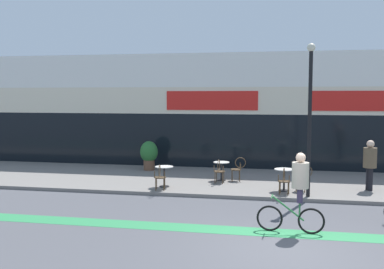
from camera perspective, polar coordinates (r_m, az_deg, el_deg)
ground_plane at (r=10.32m, az=11.87°, el=-14.07°), size 120.00×120.00×0.00m
sidewalk_slab at (r=17.33m, az=11.53°, el=-6.06°), size 40.00×5.50×0.12m
storefront_facade at (r=21.73m, az=11.54°, el=2.92°), size 40.00×4.06×5.23m
bike_lane_stripe at (r=11.41m, az=11.79°, el=-12.18°), size 36.00×0.70×0.01m
bistro_table_0 at (r=15.95m, az=-3.55°, el=-4.82°), size 0.64×0.64×0.73m
bistro_table_1 at (r=17.15m, az=3.75°, el=-4.19°), size 0.61×0.61×0.71m
bistro_table_2 at (r=15.54m, az=11.62°, el=-5.11°), size 0.66×0.66×0.75m
cafe_chair_0_near at (r=15.35m, az=-4.10°, el=-5.21°), size 0.45×0.60×0.90m
cafe_chair_1_near at (r=16.53m, az=3.46°, el=-4.47°), size 0.42×0.58×0.90m
cafe_chair_1_side at (r=17.09m, az=5.84°, el=-4.17°), size 0.60×0.45×0.90m
cafe_chair_2_near at (r=14.93m, az=11.61°, el=-5.59°), size 0.44×0.59×0.90m
cafe_chair_2_side at (r=15.56m, az=13.93°, el=-5.20°), size 0.59×0.43×0.90m
planter_pot at (r=19.53m, az=-5.48°, el=-2.47°), size 0.77×0.77×1.26m
lamp_post at (r=14.63m, az=14.74°, el=3.22°), size 0.26×0.26×4.85m
cyclist_0 at (r=11.22m, az=13.27°, el=-6.50°), size 1.64×0.50×1.98m
pedestrian_near_end at (r=16.40m, az=21.66°, el=-3.11°), size 0.54×0.54×1.72m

